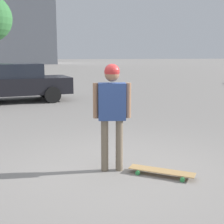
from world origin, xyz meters
TOP-DOWN VIEW (x-y plane):
  - ground_plane at (0.00, 0.00)m, footprint 220.00×220.00m
  - person at (0.00, 0.00)m, footprint 0.25×0.57m
  - skateboard at (-0.34, -0.70)m, footprint 0.71×0.94m
  - car_parked_near at (7.77, 2.47)m, footprint 2.69×4.52m

SIDE VIEW (x-z plane):
  - ground_plane at x=0.00m, z-range 0.00..0.00m
  - skateboard at x=-0.34m, z-range 0.03..0.11m
  - car_parked_near at x=7.77m, z-range 0.02..1.46m
  - person at x=0.00m, z-range 0.22..1.88m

